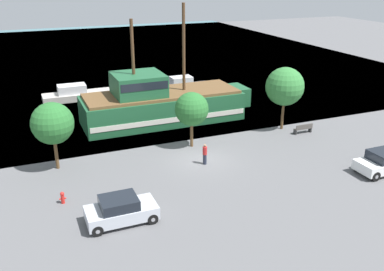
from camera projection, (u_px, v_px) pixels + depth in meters
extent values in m
plane|color=#5B5B5E|center=(201.00, 160.00, 31.98)|extent=(160.00, 160.00, 0.00)
plane|color=teal|center=(94.00, 56.00, 69.86)|extent=(80.00, 80.00, 0.00)
cube|color=#1E5633|center=(162.00, 108.00, 39.74)|extent=(14.61, 5.18, 2.52)
cube|color=silver|center=(162.00, 112.00, 39.88)|extent=(14.31, 5.26, 0.45)
cube|color=#1E5633|center=(238.00, 95.00, 42.42)|extent=(1.40, 2.85, 1.76)
cube|color=brown|center=(162.00, 93.00, 39.24)|extent=(14.02, 4.77, 0.25)
cube|color=#1E5633|center=(138.00, 84.00, 38.07)|extent=(4.38, 4.14, 1.91)
cube|color=black|center=(138.00, 81.00, 37.96)|extent=(4.16, 4.20, 0.69)
cylinder|color=#4C331E|center=(184.00, 48.00, 38.55)|extent=(0.28, 0.28, 7.82)
cylinder|color=#4C331E|center=(133.00, 58.00, 37.08)|extent=(0.28, 0.28, 6.65)
cube|color=#B7B2A8|center=(78.00, 96.00, 46.66)|extent=(7.36, 2.24, 0.74)
cube|color=silver|center=(72.00, 89.00, 46.16)|extent=(2.94, 1.74, 0.93)
cube|color=black|center=(80.00, 88.00, 46.48)|extent=(0.12, 1.57, 0.75)
cube|color=#2D333D|center=(185.00, 89.00, 49.31)|extent=(6.01, 2.01, 0.87)
cube|color=silver|center=(181.00, 81.00, 48.81)|extent=(2.41, 1.56, 1.01)
cube|color=black|center=(187.00, 80.00, 49.07)|extent=(0.12, 1.40, 0.81)
cube|color=#B7BCC6|center=(122.00, 212.00, 23.91)|extent=(3.94, 1.92, 0.72)
cube|color=black|center=(119.00, 203.00, 23.63)|extent=(2.05, 1.73, 0.58)
cylinder|color=black|center=(153.00, 219.00, 23.81)|extent=(0.62, 0.22, 0.62)
cylinder|color=gray|center=(153.00, 219.00, 23.81)|extent=(0.24, 0.25, 0.24)
cylinder|color=black|center=(144.00, 204.00, 25.31)|extent=(0.62, 0.22, 0.62)
cylinder|color=gray|center=(144.00, 204.00, 25.31)|extent=(0.24, 0.25, 0.24)
cylinder|color=black|center=(97.00, 231.00, 22.72)|extent=(0.62, 0.22, 0.62)
cylinder|color=gray|center=(97.00, 231.00, 22.72)|extent=(0.24, 0.25, 0.24)
cylinder|color=black|center=(92.00, 215.00, 24.22)|extent=(0.62, 0.22, 0.62)
cylinder|color=gray|center=(92.00, 215.00, 24.22)|extent=(0.24, 0.25, 0.24)
cylinder|color=black|center=(376.00, 176.00, 28.62)|extent=(0.69, 0.22, 0.69)
cylinder|color=gray|center=(376.00, 176.00, 28.62)|extent=(0.26, 0.25, 0.26)
cylinder|color=black|center=(357.00, 166.00, 30.08)|extent=(0.69, 0.22, 0.69)
cylinder|color=gray|center=(357.00, 166.00, 30.08)|extent=(0.26, 0.25, 0.26)
cylinder|color=red|center=(63.00, 199.00, 25.92)|extent=(0.22, 0.22, 0.56)
sphere|color=red|center=(62.00, 194.00, 25.79)|extent=(0.25, 0.25, 0.25)
cylinder|color=red|center=(60.00, 199.00, 25.85)|extent=(0.10, 0.09, 0.09)
cylinder|color=red|center=(65.00, 198.00, 25.97)|extent=(0.10, 0.09, 0.09)
cube|color=#4C4742|center=(303.00, 128.00, 37.00)|extent=(1.67, 0.45, 0.05)
cube|color=#4C4742|center=(304.00, 127.00, 36.75)|extent=(1.67, 0.06, 0.40)
cube|color=#2D2D2D|center=(295.00, 132.00, 36.81)|extent=(0.12, 0.36, 0.40)
cube|color=#2D2D2D|center=(310.00, 130.00, 37.36)|extent=(0.12, 0.36, 0.40)
cylinder|color=#232838|center=(205.00, 159.00, 31.11)|extent=(0.27, 0.27, 0.77)
cylinder|color=#B22323|center=(205.00, 151.00, 30.86)|extent=(0.32, 0.32, 0.59)
sphere|color=#8C664C|center=(205.00, 146.00, 30.72)|extent=(0.21, 0.21, 0.21)
cylinder|color=brown|center=(56.00, 154.00, 30.21)|extent=(0.24, 0.24, 2.16)
sphere|color=#286B2D|center=(52.00, 123.00, 29.36)|extent=(2.94, 2.94, 2.94)
cylinder|color=brown|center=(192.00, 135.00, 34.02)|extent=(0.24, 0.24, 2.01)
sphere|color=#286B2D|center=(192.00, 109.00, 33.25)|extent=(2.66, 2.66, 2.66)
cylinder|color=brown|center=(282.00, 116.00, 37.74)|extent=(0.24, 0.24, 2.46)
sphere|color=#337A38|center=(285.00, 86.00, 36.78)|extent=(3.32, 3.32, 3.32)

